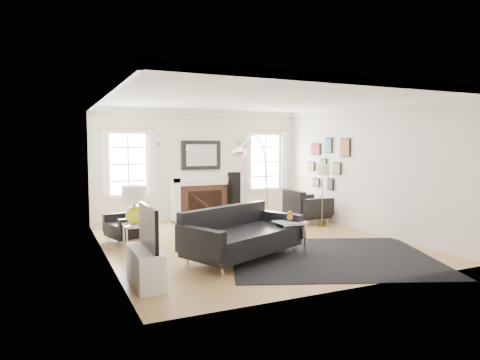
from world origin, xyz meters
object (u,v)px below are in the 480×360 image
fireplace (204,199)px  sofa (240,236)px  armchair_left (131,226)px  gourd_lamp (134,202)px  arc_floor_lamp (254,175)px  coffee_table (200,221)px  armchair_right (305,208)px

fireplace → sofa: bearing=-100.5°
armchair_left → gourd_lamp: 0.90m
fireplace → arc_floor_lamp: (0.79, -1.31, 0.66)m
coffee_table → arc_floor_lamp: arc_floor_lamp is taller
fireplace → coffee_table: 2.07m
sofa → arc_floor_lamp: size_ratio=1.07×
sofa → armchair_left: sofa is taller
sofa → coffee_table: bearing=92.2°
armchair_right → coffee_table: size_ratio=1.21×
fireplace → gourd_lamp: gourd_lamp is taller
armchair_right → arc_floor_lamp: size_ratio=0.46×
gourd_lamp → arc_floor_lamp: (2.99, 1.13, 0.33)m
gourd_lamp → fireplace: bearing=48.0°
armchair_left → sofa: bearing=-54.6°
armchair_left → armchair_right: bearing=4.2°
coffee_table → armchair_left: bearing=173.0°
fireplace → armchair_left: bearing=-140.9°
armchair_right → armchair_left: bearing=-175.8°
fireplace → armchair_left: fireplace is taller
armchair_left → arc_floor_lamp: size_ratio=0.45×
fireplace → arc_floor_lamp: 1.66m
armchair_left → fireplace: bearing=39.1°
fireplace → armchair_right: size_ratio=1.67×
fireplace → arc_floor_lamp: bearing=-59.0°
armchair_left → coffee_table: 1.38m
sofa → armchair_right: bearing=39.7°
sofa → armchair_left: 2.50m
sofa → armchair_left: (-1.45, 2.04, -0.07)m
fireplace → coffee_table: fireplace is taller
armchair_right → gourd_lamp: 4.48m
sofa → gourd_lamp: gourd_lamp is taller
fireplace → sofa: (-0.70, -3.78, -0.16)m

